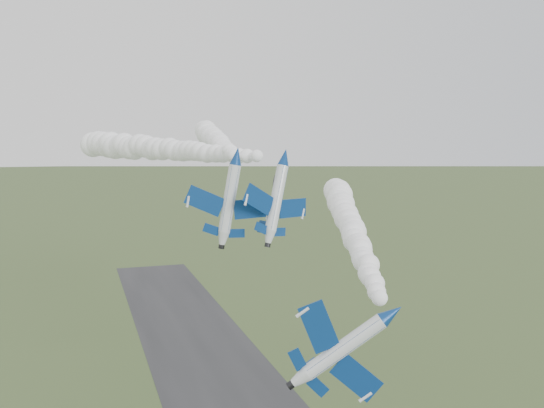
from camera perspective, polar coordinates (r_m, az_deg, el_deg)
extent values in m
cylinder|color=silver|center=(62.35, 11.21, -10.08)|extent=(4.85, 9.40, 2.28)
cone|color=navy|center=(56.98, 12.47, -11.68)|extent=(2.88, 2.95, 2.28)
cone|color=silver|center=(67.57, 10.20, -8.78)|extent=(2.75, 2.54, 2.28)
cylinder|color=black|center=(68.60, 10.02, -8.55)|extent=(1.29, 0.96, 1.15)
ellipsoid|color=black|center=(60.16, 12.17, -10.35)|extent=(2.37, 3.44, 1.52)
cube|color=navy|center=(62.11, 9.22, -7.68)|extent=(3.69, 3.39, 4.14)
cube|color=navy|center=(64.36, 12.58, -12.14)|extent=(3.69, 3.39, 4.14)
cube|color=navy|center=(66.10, 9.51, -7.85)|extent=(1.66, 1.54, 1.82)
cube|color=navy|center=(67.23, 11.21, -10.12)|extent=(1.66, 1.54, 1.82)
cube|color=navy|center=(66.42, 11.40, -8.33)|extent=(2.43, 2.25, 1.51)
cylinder|color=silver|center=(80.86, -3.34, 4.52)|extent=(3.41, 9.24, 1.87)
cone|color=navy|center=(75.17, -2.97, 4.40)|extent=(2.25, 2.66, 1.87)
cone|color=silver|center=(86.34, -3.65, 4.63)|extent=(2.18, 2.24, 1.87)
cylinder|color=black|center=(87.41, -3.70, 4.65)|extent=(1.05, 0.80, 0.95)
ellipsoid|color=black|center=(78.54, -3.12, 4.91)|extent=(1.77, 3.27, 1.25)
cube|color=navy|center=(81.51, -5.65, 4.80)|extent=(5.28, 3.40, 1.01)
cube|color=navy|center=(82.07, -1.18, 4.06)|extent=(5.28, 3.40, 1.01)
cube|color=navy|center=(85.25, -4.74, 4.80)|extent=(2.32, 1.54, 0.48)
cube|color=navy|center=(85.53, -2.45, 4.42)|extent=(2.32, 1.54, 0.48)
cube|color=navy|center=(85.11, -3.42, 5.54)|extent=(0.83, 1.79, 2.36)
cylinder|color=silver|center=(82.23, 1.19, 4.42)|extent=(5.30, 8.93, 1.94)
cone|color=navy|center=(78.20, 3.98, 4.32)|extent=(2.70, 2.90, 1.94)
cone|color=silver|center=(86.27, -1.25, 4.51)|extent=(2.53, 2.52, 1.94)
cylinder|color=black|center=(87.09, -1.70, 4.52)|extent=(1.15, 0.97, 0.98)
ellipsoid|color=black|center=(80.65, 2.37, 4.79)|extent=(2.39, 3.31, 1.29)
cube|color=navy|center=(80.78, -0.85, 4.85)|extent=(5.36, 4.21, 1.37)
cube|color=navy|center=(84.96, 2.31, 3.83)|extent=(5.36, 4.21, 1.37)
cube|color=navy|center=(84.48, -1.68, 4.76)|extent=(2.37, 1.89, 0.64)
cube|color=navy|center=(86.64, -0.01, 4.23)|extent=(2.37, 1.89, 0.64)
cube|color=navy|center=(85.56, -0.55, 5.39)|extent=(1.32, 1.84, 2.28)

